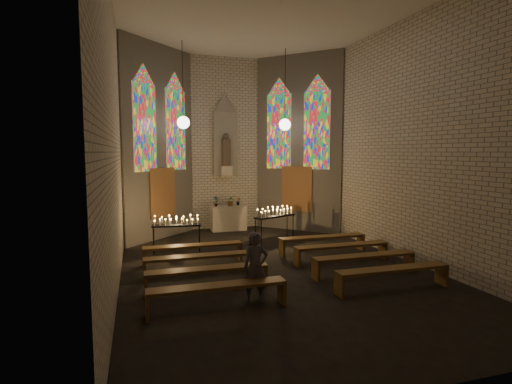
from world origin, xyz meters
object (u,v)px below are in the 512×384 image
altar (229,218)px  votive_stand_left (176,223)px  aisle_flower_pot (251,244)px  votive_stand_right (275,214)px  visitor (256,267)px

altar → votive_stand_left: votive_stand_left is taller
altar → aisle_flower_pot: bearing=-90.6°
votive_stand_left → votive_stand_right: 3.46m
votive_stand_left → votive_stand_right: votive_stand_right is taller
altar → votive_stand_right: 2.88m
altar → aisle_flower_pot: 3.41m
altar → visitor: size_ratio=0.93×
altar → visitor: bearing=-98.6°
altar → votive_stand_right: votive_stand_right is taller
votive_stand_right → votive_stand_left: bearing=163.3°
votive_stand_left → aisle_flower_pot: bearing=-2.2°
altar → visitor: 7.85m
votive_stand_right → aisle_flower_pot: bearing=-168.8°
aisle_flower_pot → votive_stand_right: 1.58m
votive_stand_right → visitor: bearing=-137.4°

